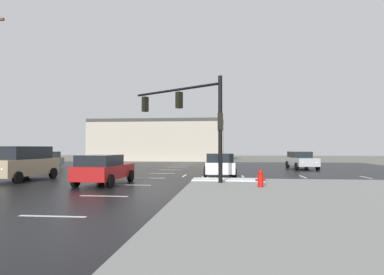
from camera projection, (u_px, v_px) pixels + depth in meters
The scene contains 12 objects.
ground_plane at pixel (156, 176), 23.47m from camera, with size 120.00×120.00×0.00m, color slate.
road_asphalt at pixel (156, 176), 23.47m from camera, with size 44.00×44.00×0.02m, color black.
snow_strip_curbside at pixel (228, 179), 18.98m from camera, with size 4.00×1.60×0.06m, color white.
lane_markings at pixel (170, 177), 21.98m from camera, with size 36.15×36.15×0.01m.
traffic_signal_mast at pixel (193, 112), 18.87m from camera, with size 5.56×3.83×5.63m.
fire_hydrant at pixel (261, 179), 15.59m from camera, with size 0.48×0.26×0.79m.
strip_building_background at pixel (159, 140), 51.68m from camera, with size 19.92×8.00×6.18m.
sedan_white at pixel (219, 165), 22.17m from camera, with size 2.22×4.61×1.58m.
sedan_silver at pixel (301, 160), 30.67m from camera, with size 2.31×4.64×1.58m.
sedan_grey at pixel (39, 160), 31.22m from camera, with size 4.55×2.05×1.58m.
suv_tan at pixel (22, 162), 20.02m from camera, with size 2.47×4.95×2.03m.
sedan_red at pixel (104, 169), 17.75m from camera, with size 2.15×4.59×1.58m.
Camera 1 is at (4.96, -23.15, 1.98)m, focal length 31.39 mm.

